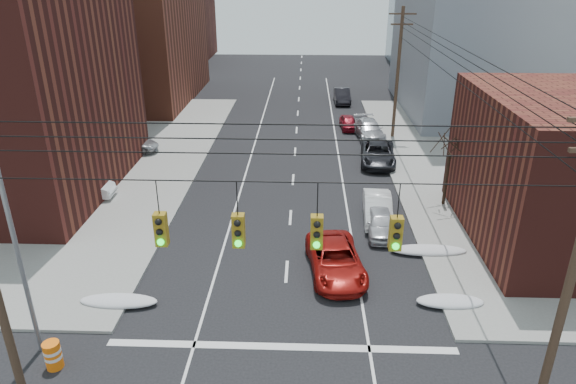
# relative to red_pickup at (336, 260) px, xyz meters

# --- Properties ---
(building_brick_far) EXTENTS (22.00, 18.00, 12.00)m
(building_brick_far) POSITION_rel_red_pickup_xyz_m (-28.41, 62.01, 5.26)
(building_brick_far) COLOR #4D1C17
(building_brick_far) RESTS_ON ground
(utility_pole_right) EXTENTS (2.20, 0.28, 11.00)m
(utility_pole_right) POSITION_rel_red_pickup_xyz_m (6.09, -8.99, 5.04)
(utility_pole_right) COLOR #473323
(utility_pole_right) RESTS_ON ground
(utility_pole_far) EXTENTS (2.20, 0.28, 11.00)m
(utility_pole_far) POSITION_rel_red_pickup_xyz_m (6.09, 22.01, 5.04)
(utility_pole_far) COLOR #473323
(utility_pole_far) RESTS_ON ground
(traffic_signals) EXTENTS (17.00, 0.42, 2.02)m
(traffic_signals) POSITION_rel_red_pickup_xyz_m (-2.31, -9.02, 6.42)
(traffic_signals) COLOR black
(traffic_signals) RESTS_ON ground
(street_light) EXTENTS (0.44, 0.44, 9.32)m
(street_light) POSITION_rel_red_pickup_xyz_m (-11.91, -5.99, 4.80)
(street_light) COLOR gray
(street_light) RESTS_ON ground
(bare_tree) EXTENTS (2.09, 2.20, 4.93)m
(bare_tree) POSITION_rel_red_pickup_xyz_m (7.18, 8.01, 1.58)
(bare_tree) COLOR black
(bare_tree) RESTS_ON ground
(snow_nw) EXTENTS (3.50, 1.08, 0.42)m
(snow_nw) POSITION_rel_red_pickup_xyz_m (-9.81, -2.99, -0.53)
(snow_nw) COLOR silver
(snow_nw) RESTS_ON ground
(snow_ne) EXTENTS (3.00, 1.08, 0.42)m
(snow_ne) POSITION_rel_red_pickup_xyz_m (4.99, -2.49, -0.53)
(snow_ne) COLOR silver
(snow_ne) RESTS_ON ground
(snow_east_far) EXTENTS (4.00, 1.08, 0.42)m
(snow_east_far) POSITION_rel_red_pickup_xyz_m (4.99, 2.01, -0.53)
(snow_east_far) COLOR silver
(snow_east_far) RESTS_ON ground
(red_pickup) EXTENTS (3.10, 5.61, 1.49)m
(red_pickup) POSITION_rel_red_pickup_xyz_m (0.00, 0.00, 0.00)
(red_pickup) COLOR maroon
(red_pickup) RESTS_ON ground
(parked_car_a) EXTENTS (1.63, 3.97, 1.35)m
(parked_car_a) POSITION_rel_red_pickup_xyz_m (2.74, 4.24, -0.07)
(parked_car_a) COLOR silver
(parked_car_a) RESTS_ON ground
(parked_car_b) EXTENTS (1.85, 4.62, 1.49)m
(parked_car_b) POSITION_rel_red_pickup_xyz_m (2.78, 5.94, 0.00)
(parked_car_b) COLOR white
(parked_car_b) RESTS_ON ground
(parked_car_c) EXTENTS (3.05, 5.74, 1.53)m
(parked_car_c) POSITION_rel_red_pickup_xyz_m (3.99, 15.60, 0.02)
(parked_car_c) COLOR black
(parked_car_c) RESTS_ON ground
(parked_car_d) EXTENTS (2.73, 5.48, 1.53)m
(parked_car_d) POSITION_rel_red_pickup_xyz_m (3.99, 21.97, 0.02)
(parked_car_d) COLOR #B1B1B6
(parked_car_d) RESTS_ON ground
(parked_car_e) EXTENTS (1.68, 3.68, 1.22)m
(parked_car_e) POSITION_rel_red_pickup_xyz_m (2.39, 24.58, -0.13)
(parked_car_e) COLOR maroon
(parked_car_e) RESTS_ON ground
(parked_car_f) EXTENTS (1.74, 4.75, 1.55)m
(parked_car_f) POSITION_rel_red_pickup_xyz_m (2.39, 34.56, 0.03)
(parked_car_f) COLOR black
(parked_car_f) RESTS_ON ground
(lot_car_a) EXTENTS (4.28, 1.55, 1.40)m
(lot_car_a) POSITION_rel_red_pickup_xyz_m (-16.02, 8.16, 0.11)
(lot_car_a) COLOR white
(lot_car_a) RESTS_ON sidewalk_nw
(lot_car_b) EXTENTS (4.79, 2.64, 1.27)m
(lot_car_b) POSITION_rel_red_pickup_xyz_m (-15.68, 16.91, 0.04)
(lot_car_b) COLOR #A4A5A9
(lot_car_b) RESTS_ON sidewalk_nw
(lot_car_c) EXTENTS (5.25, 3.73, 1.41)m
(lot_car_c) POSITION_rel_red_pickup_xyz_m (-18.69, 8.41, 0.11)
(lot_car_c) COLOR black
(lot_car_c) RESTS_ON sidewalk_nw
(lot_car_d) EXTENTS (4.84, 2.82, 1.55)m
(lot_car_d) POSITION_rel_red_pickup_xyz_m (-20.27, 16.07, 0.18)
(lot_car_d) COLOR silver
(lot_car_d) RESTS_ON sidewalk_nw
(construction_barrel) EXTENTS (0.78, 0.78, 1.12)m
(construction_barrel) POSITION_rel_red_pickup_xyz_m (-10.91, -6.92, -0.17)
(construction_barrel) COLOR orange
(construction_barrel) RESTS_ON ground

